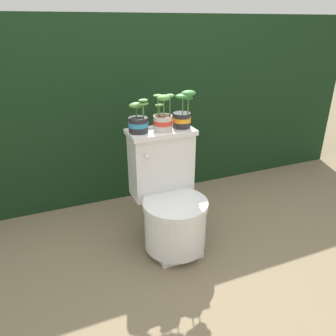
{
  "coord_description": "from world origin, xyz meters",
  "views": [
    {
      "loc": [
        -0.69,
        -1.59,
        1.36
      ],
      "look_at": [
        0.01,
        0.1,
        0.54
      ],
      "focal_mm": 35.0,
      "sensor_mm": 36.0,
      "label": 1
    }
  ],
  "objects_px": {
    "toilet": "(169,199)",
    "potted_plant_midleft": "(163,119)",
    "potted_plant_left": "(138,121)",
    "potted_plant_middle": "(183,114)"
  },
  "relations": [
    {
      "from": "toilet",
      "to": "potted_plant_midleft",
      "type": "xyz_separation_m",
      "value": [
        0.01,
        0.12,
        0.5
      ]
    },
    {
      "from": "potted_plant_left",
      "to": "potted_plant_middle",
      "type": "relative_size",
      "value": 0.85
    },
    {
      "from": "toilet",
      "to": "potted_plant_middle",
      "type": "bearing_deg",
      "value": 41.49
    },
    {
      "from": "toilet",
      "to": "potted_plant_left",
      "type": "height_order",
      "value": "potted_plant_left"
    },
    {
      "from": "potted_plant_left",
      "to": "potted_plant_midleft",
      "type": "xyz_separation_m",
      "value": [
        0.15,
        -0.03,
        0.01
      ]
    },
    {
      "from": "toilet",
      "to": "potted_plant_midleft",
      "type": "bearing_deg",
      "value": 86.41
    },
    {
      "from": "toilet",
      "to": "potted_plant_midleft",
      "type": "distance_m",
      "value": 0.51
    },
    {
      "from": "toilet",
      "to": "potted_plant_middle",
      "type": "height_order",
      "value": "potted_plant_middle"
    },
    {
      "from": "toilet",
      "to": "potted_plant_left",
      "type": "distance_m",
      "value": 0.53
    },
    {
      "from": "potted_plant_left",
      "to": "potted_plant_midleft",
      "type": "relative_size",
      "value": 0.91
    }
  ]
}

